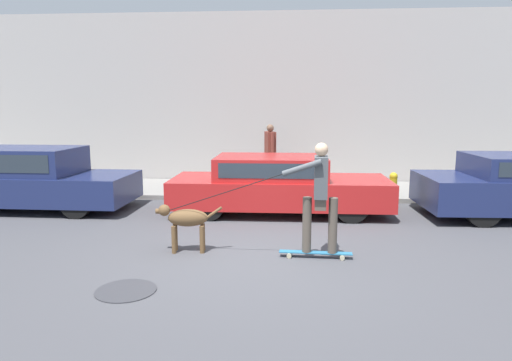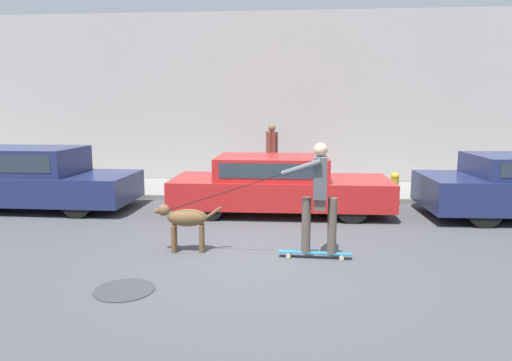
% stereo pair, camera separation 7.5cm
% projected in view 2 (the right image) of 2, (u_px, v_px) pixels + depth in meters
% --- Properties ---
extents(ground_plane, '(36.00, 36.00, 0.00)m').
position_uv_depth(ground_plane, '(262.00, 256.00, 6.72)').
color(ground_plane, '#47474C').
extents(back_wall, '(32.00, 0.30, 4.77)m').
position_uv_depth(back_wall, '(279.00, 99.00, 12.88)').
color(back_wall, '#B2ADA8').
rests_on(back_wall, ground_plane).
extents(sidewalk_curb, '(30.00, 2.53, 0.11)m').
position_uv_depth(sidewalk_curb, '(276.00, 190.00, 11.84)').
color(sidewalk_curb, gray).
rests_on(sidewalk_curb, ground_plane).
extents(parked_car_0, '(4.36, 1.76, 1.32)m').
position_uv_depth(parked_car_0, '(31.00, 179.00, 9.81)').
color(parked_car_0, black).
rests_on(parked_car_0, ground_plane).
extents(parked_car_1, '(4.44, 1.70, 1.18)m').
position_uv_depth(parked_car_1, '(279.00, 185.00, 9.38)').
color(parked_car_1, black).
rests_on(parked_car_1, ground_plane).
extents(dog, '(1.00, 0.32, 0.73)m').
position_uv_depth(dog, '(185.00, 220.00, 6.87)').
color(dog, brown).
rests_on(dog, ground_plane).
extents(skateboarder, '(2.79, 0.54, 1.68)m').
position_uv_depth(skateboarder, '(319.00, 193.00, 6.50)').
color(skateboarder, beige).
rests_on(skateboarder, ground_plane).
extents(pedestrian_with_bag, '(0.33, 0.71, 1.62)m').
position_uv_depth(pedestrian_with_bag, '(272.00, 152.00, 12.06)').
color(pedestrian_with_bag, '#3D4760').
rests_on(pedestrian_with_bag, sidewalk_curb).
extents(manhole_cover, '(0.72, 0.72, 0.01)m').
position_uv_depth(manhole_cover, '(124.00, 290.00, 5.47)').
color(manhole_cover, '#38383D').
rests_on(manhole_cover, ground_plane).
extents(fire_hydrant, '(0.18, 0.18, 0.75)m').
position_uv_depth(fire_hydrant, '(394.00, 189.00, 10.07)').
color(fire_hydrant, gold).
rests_on(fire_hydrant, ground_plane).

